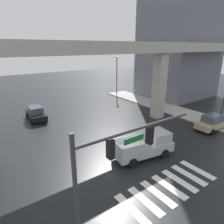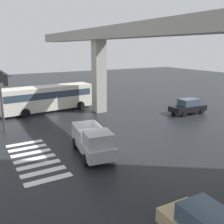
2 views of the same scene
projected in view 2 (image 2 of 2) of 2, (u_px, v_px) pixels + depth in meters
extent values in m
plane|color=black|center=(96.00, 146.00, 19.82)|extent=(120.00, 120.00, 0.00)
cube|color=silver|center=(25.00, 143.00, 20.34)|extent=(0.55, 2.80, 0.01)
cube|color=silver|center=(28.00, 148.00, 19.41)|extent=(0.55, 2.80, 0.01)
cube|color=silver|center=(31.00, 153.00, 18.49)|extent=(0.55, 2.80, 0.01)
cube|color=silver|center=(35.00, 159.00, 17.56)|extent=(0.55, 2.80, 0.01)
cube|color=silver|center=(39.00, 165.00, 16.64)|extent=(0.55, 2.80, 0.01)
cube|color=silver|center=(44.00, 172.00, 15.71)|extent=(0.55, 2.80, 0.01)
cube|color=silver|center=(49.00, 180.00, 14.79)|extent=(0.55, 2.80, 0.01)
cube|color=#ADA89E|center=(154.00, 29.00, 20.19)|extent=(54.73, 2.04, 1.20)
cube|color=#ADA89E|center=(99.00, 77.00, 29.48)|extent=(1.30, 1.30, 8.24)
cube|color=#A8AAAF|center=(92.00, 144.00, 18.17)|extent=(5.34, 2.72, 0.80)
cube|color=#A8AAAF|center=(98.00, 139.00, 16.64)|extent=(1.97, 2.01, 0.90)
cube|color=#3F5160|center=(100.00, 141.00, 16.21)|extent=(0.38, 1.67, 0.77)
cube|color=#A8AAAF|center=(99.00, 128.00, 19.33)|extent=(2.63, 0.54, 0.60)
cube|color=#A8AAAF|center=(76.00, 131.00, 18.74)|extent=(2.63, 0.54, 0.60)
cube|color=#A8AAAF|center=(83.00, 125.00, 20.27)|extent=(0.39, 1.74, 0.60)
cylinder|color=black|center=(112.00, 156.00, 17.13)|extent=(0.80, 0.40, 0.76)
cylinder|color=black|center=(86.00, 160.00, 16.52)|extent=(0.80, 0.40, 0.76)
cylinder|color=black|center=(98.00, 140.00, 20.01)|extent=(0.80, 0.40, 0.76)
cylinder|color=black|center=(75.00, 143.00, 19.40)|extent=(0.80, 0.40, 0.76)
cube|color=beige|center=(47.00, 98.00, 30.22)|extent=(3.42, 10.97, 2.70)
cube|color=#2D3D4C|center=(47.00, 94.00, 30.10)|extent=(3.41, 10.44, 0.76)
cube|color=#2D3D4C|center=(87.00, 91.00, 33.10)|extent=(2.25, 0.27, 1.49)
cylinder|color=black|center=(72.00, 102.00, 33.57)|extent=(0.43, 0.99, 0.96)
cylinder|color=black|center=(81.00, 105.00, 31.62)|extent=(0.43, 0.99, 0.96)
cylinder|color=black|center=(19.00, 109.00, 29.83)|extent=(0.43, 0.99, 0.96)
cylinder|color=black|center=(25.00, 113.00, 27.88)|extent=(0.43, 0.99, 0.96)
cube|color=#384756|center=(212.00, 222.00, 9.18)|extent=(2.28, 1.56, 0.76)
cylinder|color=black|center=(200.00, 220.00, 10.88)|extent=(0.65, 0.26, 0.64)
cube|color=black|center=(188.00, 108.00, 29.32)|extent=(1.90, 4.36, 0.64)
cube|color=#384756|center=(189.00, 102.00, 29.20)|extent=(1.57, 2.28, 0.76)
cylinder|color=black|center=(184.00, 114.00, 28.06)|extent=(0.26, 0.65, 0.64)
cylinder|color=black|center=(173.00, 111.00, 29.53)|extent=(0.26, 0.65, 0.64)
cylinder|color=black|center=(202.00, 111.00, 29.27)|extent=(0.26, 0.65, 0.64)
cylinder|color=black|center=(191.00, 108.00, 30.75)|extent=(0.26, 0.65, 0.64)
cylinder|color=#38383D|center=(1.00, 98.00, 22.27)|extent=(0.18, 0.18, 6.20)
cylinder|color=#38383D|center=(3.00, 73.00, 18.96)|extent=(6.40, 0.14, 0.14)
cube|color=black|center=(1.00, 77.00, 20.43)|extent=(0.24, 0.32, 0.84)
sphere|color=green|center=(2.00, 81.00, 20.50)|extent=(0.17, 0.17, 0.17)
cube|color=black|center=(5.00, 80.00, 18.59)|extent=(0.24, 0.32, 0.84)
sphere|color=green|center=(6.00, 84.00, 18.65)|extent=(0.17, 0.17, 0.17)
cube|color=#19722D|center=(3.00, 78.00, 19.37)|extent=(1.10, 0.04, 0.28)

